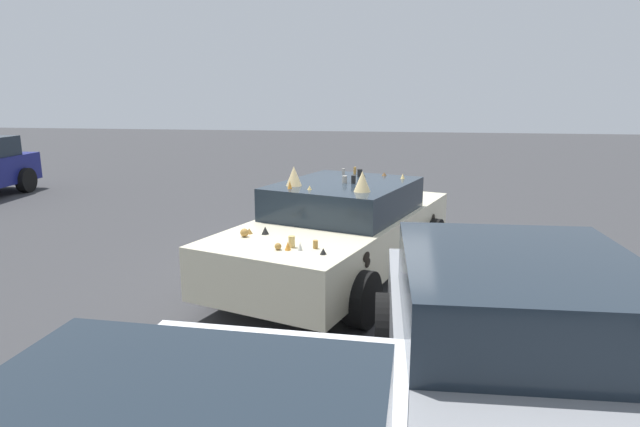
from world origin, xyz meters
TOP-DOWN VIEW (x-y plane):
  - ground_plane at (0.00, 0.00)m, footprint 60.00×60.00m
  - art_car_decorated at (0.02, -0.01)m, footprint 4.85×3.09m
  - parked_sedan_row_back_center at (-3.47, -1.67)m, footprint 4.07×2.17m

SIDE VIEW (x-z plane):
  - ground_plane at x=0.00m, z-range 0.00..0.00m
  - art_car_decorated at x=0.02m, z-range -0.11..1.48m
  - parked_sedan_row_back_center at x=-3.47m, z-range 0.01..1.41m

